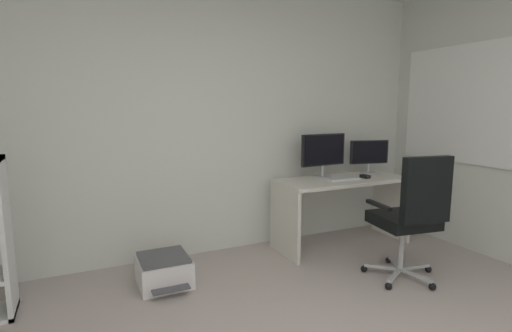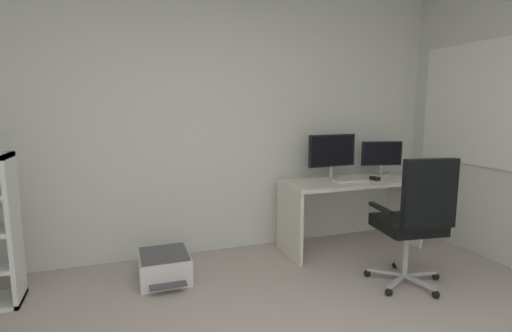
% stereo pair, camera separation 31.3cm
% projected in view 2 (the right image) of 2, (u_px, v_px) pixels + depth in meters
% --- Properties ---
extents(wall_back, '(5.26, 0.10, 2.68)m').
position_uv_depth(wall_back, '(194.00, 119.00, 3.79)').
color(wall_back, silver).
rests_on(wall_back, ground).
extents(window_pane, '(0.01, 1.20, 1.12)m').
position_uv_depth(window_pane, '(476.00, 104.00, 3.81)').
color(window_pane, white).
extents(window_frame, '(0.02, 1.28, 1.20)m').
position_uv_depth(window_frame, '(475.00, 104.00, 3.81)').
color(window_frame, white).
extents(desk, '(1.42, 0.58, 0.72)m').
position_uv_depth(desk, '(351.00, 198.00, 3.98)').
color(desk, silver).
rests_on(desk, ground).
extents(monitor_main, '(0.55, 0.18, 0.46)m').
position_uv_depth(monitor_main, '(332.00, 152.00, 4.01)').
color(monitor_main, '#B2B5B7').
rests_on(monitor_main, desk).
extents(monitor_secondary, '(0.45, 0.18, 0.37)m').
position_uv_depth(monitor_secondary, '(382.00, 155.00, 4.22)').
color(monitor_secondary, '#B2B5B7').
rests_on(monitor_secondary, desk).
extents(keyboard, '(0.35, 0.14, 0.02)m').
position_uv_depth(keyboard, '(351.00, 181.00, 3.88)').
color(keyboard, silver).
rests_on(keyboard, desk).
extents(computer_mouse, '(0.07, 0.11, 0.03)m').
position_uv_depth(computer_mouse, '(375.00, 178.00, 3.95)').
color(computer_mouse, black).
rests_on(computer_mouse, desk).
extents(office_chair, '(0.62, 0.63, 1.09)m').
position_uv_depth(office_chair, '(415.00, 216.00, 3.06)').
color(office_chair, '#B7BABC').
rests_on(office_chair, ground).
extents(printer, '(0.41, 0.51, 0.25)m').
position_uv_depth(printer, '(164.00, 267.00, 3.29)').
color(printer, white).
rests_on(printer, ground).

